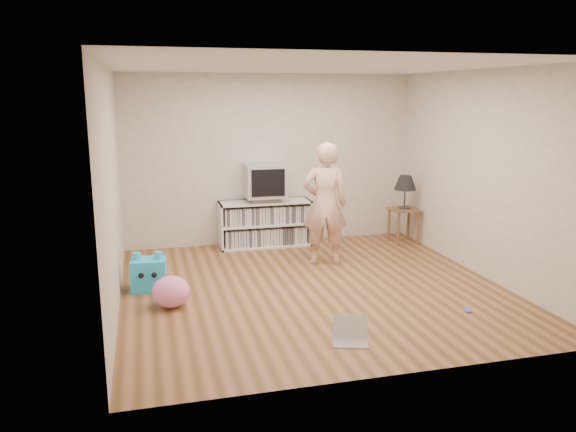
% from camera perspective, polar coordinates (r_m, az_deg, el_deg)
% --- Properties ---
extents(ground, '(4.50, 4.50, 0.00)m').
position_cam_1_polar(ground, '(6.86, 2.51, -7.25)').
color(ground, brown).
rests_on(ground, ground).
extents(walls, '(4.52, 4.52, 2.60)m').
position_cam_1_polar(walls, '(6.54, 2.62, 3.54)').
color(walls, '#BBB4A4').
rests_on(walls, ground).
extents(ceiling, '(4.50, 4.50, 0.01)m').
position_cam_1_polar(ceiling, '(6.47, 2.73, 14.99)').
color(ceiling, white).
rests_on(ceiling, walls).
extents(media_unit, '(1.40, 0.45, 0.70)m').
position_cam_1_polar(media_unit, '(8.62, -2.39, -0.75)').
color(media_unit, white).
rests_on(media_unit, ground).
extents(dvd_deck, '(0.45, 0.35, 0.07)m').
position_cam_1_polar(dvd_deck, '(8.53, -2.39, 1.75)').
color(dvd_deck, gray).
rests_on(dvd_deck, media_unit).
extents(crt_tv, '(0.60, 0.53, 0.50)m').
position_cam_1_polar(crt_tv, '(8.48, -2.40, 3.64)').
color(crt_tv, '#A0A0A5').
rests_on(crt_tv, dvd_deck).
extents(side_table, '(0.42, 0.42, 0.55)m').
position_cam_1_polar(side_table, '(8.94, 11.68, -0.08)').
color(side_table, brown).
rests_on(side_table, ground).
extents(table_lamp, '(0.34, 0.34, 0.52)m').
position_cam_1_polar(table_lamp, '(8.85, 11.83, 3.24)').
color(table_lamp, '#333333').
rests_on(table_lamp, side_table).
extents(person, '(0.68, 0.52, 1.68)m').
position_cam_1_polar(person, '(7.61, 3.77, 1.24)').
color(person, beige).
rests_on(person, ground).
extents(laptop, '(0.39, 0.35, 0.23)m').
position_cam_1_polar(laptop, '(5.46, 6.34, -11.91)').
color(laptop, silver).
rests_on(laptop, ground).
extents(playing_cards, '(0.08, 0.10, 0.02)m').
position_cam_1_polar(playing_cards, '(6.43, 17.79, -9.15)').
color(playing_cards, '#495FC4').
rests_on(playing_cards, ground).
extents(plush_blue, '(0.43, 0.38, 0.46)m').
position_cam_1_polar(plush_blue, '(6.92, -13.95, -5.73)').
color(plush_blue, '#24BAF8').
rests_on(plush_blue, ground).
extents(plush_pink, '(0.44, 0.44, 0.35)m').
position_cam_1_polar(plush_pink, '(6.34, -11.81, -7.54)').
color(plush_pink, pink).
rests_on(plush_pink, ground).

